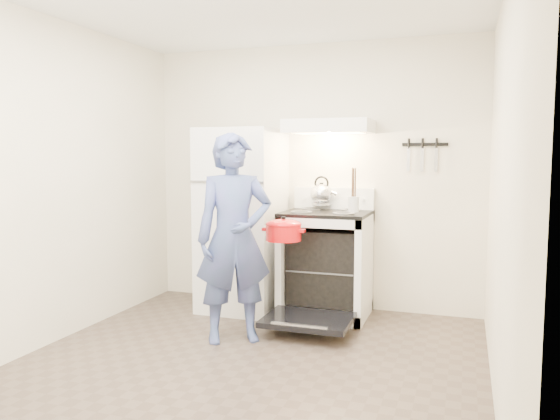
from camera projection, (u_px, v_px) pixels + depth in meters
The scene contains 15 objects.
floor at pixel (239, 372), 3.67m from camera, with size 3.60×3.60×0.00m, color #4D4036.
back_wall at pixel (312, 177), 5.24m from camera, with size 3.20×0.02×2.50m, color #F1E6CD.
refrigerator at pixel (242, 220), 5.14m from camera, with size 0.70×0.70×1.70m, color white.
stove_body at pixel (326, 265), 4.94m from camera, with size 0.76×0.65×0.92m, color white.
cooktop at pixel (327, 213), 4.89m from camera, with size 0.76×0.65×0.03m, color black.
backsplash at pixel (334, 198), 5.15m from camera, with size 0.76×0.07×0.20m, color white.
oven_door at pixel (308, 320), 4.41m from camera, with size 0.70×0.54×0.04m, color black.
oven_rack at pixel (326, 268), 4.94m from camera, with size 0.60×0.52×0.01m, color slate.
range_hood at pixel (329, 127), 4.89m from camera, with size 0.76×0.50×0.12m, color white.
knife_strip at pixel (425, 144), 4.86m from camera, with size 0.40×0.02×0.03m, color black.
pizza_stone at pixel (326, 268), 4.86m from camera, with size 0.31×0.31×0.02m, color #95754F.
tea_kettle at pixel (321, 193), 5.12m from camera, with size 0.25×0.21×0.31m, color silver, non-canonical shape.
utensil_jar at pixel (354, 204), 4.56m from camera, with size 0.09×0.09×0.13m, color silver.
person at pixel (234, 238), 4.23m from camera, with size 0.59×0.39×1.63m, color #324E74.
dutch_oven at pixel (283, 232), 4.45m from camera, with size 0.36×0.29×0.23m, color red, non-canonical shape.
Camera 1 is at (1.41, -3.27, 1.44)m, focal length 35.00 mm.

